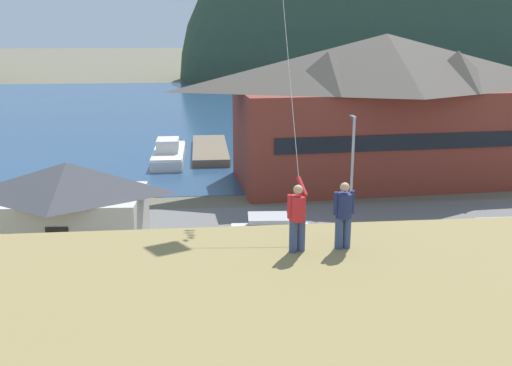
% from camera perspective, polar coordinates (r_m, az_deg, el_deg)
% --- Properties ---
extents(ground_plane, '(600.00, 600.00, 0.00)m').
position_cam_1_polar(ground_plane, '(24.07, 2.45, -13.50)').
color(ground_plane, '#66604C').
extents(parking_lot_pad, '(40.00, 20.00, 0.10)m').
position_cam_1_polar(parking_lot_pad, '(28.49, 1.04, -8.58)').
color(parking_lot_pad, slate).
rests_on(parking_lot_pad, ground).
extents(bay_water, '(360.00, 84.00, 0.03)m').
position_cam_1_polar(bay_water, '(81.73, -3.48, 7.20)').
color(bay_water, navy).
rests_on(bay_water, ground).
extents(far_hill_east_peak, '(99.14, 57.31, 83.68)m').
position_cam_1_polar(far_hill_east_peak, '(137.25, 13.93, 10.10)').
color(far_hill_east_peak, '#334733').
rests_on(far_hill_east_peak, ground).
extents(harbor_lodge, '(23.53, 11.18, 11.06)m').
position_cam_1_polar(harbor_lodge, '(44.23, 12.57, 7.57)').
color(harbor_lodge, brown).
rests_on(harbor_lodge, ground).
extents(storage_shed_near_lot, '(8.41, 5.85, 4.83)m').
position_cam_1_polar(storage_shed_near_lot, '(31.62, -18.03, -2.13)').
color(storage_shed_near_lot, beige).
rests_on(storage_shed_near_lot, ground).
extents(wharf_dock, '(3.20, 11.42, 0.70)m').
position_cam_1_polar(wharf_dock, '(54.03, -4.60, 3.30)').
color(wharf_dock, '#70604C').
rests_on(wharf_dock, ground).
extents(moored_boat_wharfside, '(2.74, 8.30, 2.16)m').
position_cam_1_polar(moored_boat_wharfside, '(51.04, -8.69, 2.89)').
color(moored_boat_wharfside, silver).
rests_on(moored_boat_wharfside, ground).
extents(parked_car_front_row_silver, '(4.21, 2.07, 1.82)m').
position_cam_1_polar(parked_car_front_row_silver, '(24.15, 5.19, -10.60)').
color(parked_car_front_row_silver, silver).
rests_on(parked_car_front_row_silver, parking_lot_pad).
extents(parked_car_front_row_red, '(4.22, 2.10, 1.82)m').
position_cam_1_polar(parked_car_front_row_red, '(32.24, 23.23, -5.03)').
color(parked_car_front_row_red, silver).
rests_on(parked_car_front_row_red, parking_lot_pad).
extents(parked_car_mid_row_center, '(4.33, 2.32, 1.82)m').
position_cam_1_polar(parked_car_mid_row_center, '(24.05, -21.60, -11.82)').
color(parked_car_mid_row_center, '#9EA3A8').
rests_on(parked_car_mid_row_center, parking_lot_pad).
extents(parked_car_mid_row_far, '(4.31, 2.27, 1.82)m').
position_cam_1_polar(parked_car_mid_row_far, '(30.58, 1.37, -4.81)').
color(parked_car_mid_row_far, silver).
rests_on(parked_car_mid_row_far, parking_lot_pad).
extents(parking_light_pole, '(0.24, 0.78, 6.57)m').
position_cam_1_polar(parking_light_pole, '(33.49, 9.54, 1.87)').
color(parking_light_pole, '#ADADB2').
rests_on(parking_light_pole, parking_lot_pad).
extents(person_kite_flyer, '(0.52, 0.70, 1.86)m').
position_cam_1_polar(person_kite_flyer, '(14.29, 4.14, -3.24)').
color(person_kite_flyer, '#384770').
rests_on(person_kite_flyer, grassy_hill_foreground).
extents(person_companion, '(0.55, 0.40, 1.74)m').
position_cam_1_polar(person_companion, '(14.63, 8.72, -2.99)').
color(person_companion, '#384770').
rests_on(person_companion, grassy_hill_foreground).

